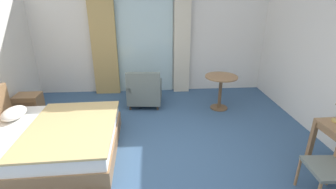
{
  "coord_description": "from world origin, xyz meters",
  "views": [
    {
      "loc": [
        -0.04,
        -2.97,
        2.29
      ],
      "look_at": [
        0.23,
        0.68,
        0.83
      ],
      "focal_mm": 26.22,
      "sensor_mm": 36.0,
      "label": 1
    }
  ],
  "objects_px": {
    "nightstand": "(29,106)",
    "bed": "(48,139)",
    "armchair_by_window": "(145,92)",
    "round_cafe_table": "(221,85)"
  },
  "relations": [
    {
      "from": "armchair_by_window",
      "to": "bed",
      "type": "bearing_deg",
      "value": -130.59
    },
    {
      "from": "bed",
      "to": "nightstand",
      "type": "relative_size",
      "value": 4.21
    },
    {
      "from": "armchair_by_window",
      "to": "round_cafe_table",
      "type": "distance_m",
      "value": 1.66
    },
    {
      "from": "bed",
      "to": "armchair_by_window",
      "type": "relative_size",
      "value": 2.44
    },
    {
      "from": "bed",
      "to": "armchair_by_window",
      "type": "bearing_deg",
      "value": 49.41
    },
    {
      "from": "nightstand",
      "to": "round_cafe_table",
      "type": "height_order",
      "value": "round_cafe_table"
    },
    {
      "from": "armchair_by_window",
      "to": "nightstand",
      "type": "bearing_deg",
      "value": -170.49
    },
    {
      "from": "bed",
      "to": "armchair_by_window",
      "type": "xyz_separation_m",
      "value": [
        1.47,
        1.71,
        0.08
      ]
    },
    {
      "from": "bed",
      "to": "round_cafe_table",
      "type": "xyz_separation_m",
      "value": [
        3.09,
        1.46,
        0.3
      ]
    },
    {
      "from": "nightstand",
      "to": "bed",
      "type": "bearing_deg",
      "value": -57.36
    }
  ]
}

